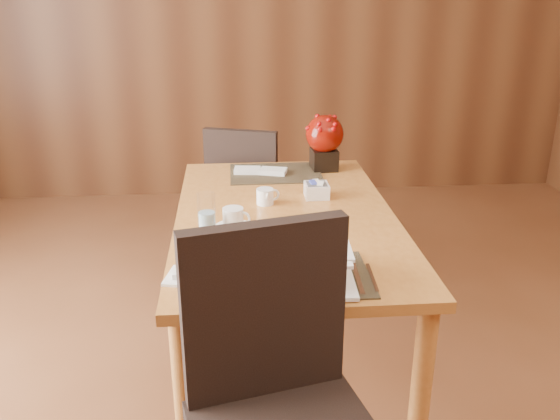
{
  "coord_description": "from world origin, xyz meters",
  "views": [
    {
      "loc": [
        -0.21,
        -1.66,
        1.66
      ],
      "look_at": [
        -0.04,
        0.35,
        0.87
      ],
      "focal_mm": 38.0,
      "sensor_mm": 36.0,
      "label": 1
    }
  ],
  "objects": [
    {
      "name": "soup_setting",
      "position": [
        0.01,
        0.02,
        0.81
      ],
      "size": [
        0.32,
        0.32,
        0.12
      ],
      "rotation": [
        0.0,
        0.0,
        -0.06
      ],
      "color": "white",
      "rests_on": "dining_table"
    },
    {
      "name": "sugar_caddy",
      "position": [
        0.16,
        0.8,
        0.78
      ],
      "size": [
        0.1,
        0.1,
        0.06
      ],
      "primitive_type": "cube",
      "rotation": [
        0.0,
        0.0,
        0.0
      ],
      "color": "white",
      "rests_on": "dining_table"
    },
    {
      "name": "back_wall",
      "position": [
        0.0,
        3.0,
        1.4
      ],
      "size": [
        5.0,
        0.02,
        2.8
      ],
      "primitive_type": "cube",
      "color": "#573119",
      "rests_on": "ground"
    },
    {
      "name": "bread_plate",
      "position": [
        -0.37,
        0.08,
        0.75
      ],
      "size": [
        0.16,
        0.16,
        0.01
      ],
      "primitive_type": "cube",
      "rotation": [
        0.0,
        0.0,
        -0.22
      ],
      "color": "white",
      "rests_on": "dining_table"
    },
    {
      "name": "near_chair",
      "position": [
        -0.11,
        -0.34,
        0.6
      ],
      "size": [
        0.59,
        0.6,
        1.06
      ],
      "rotation": [
        0.0,
        0.0,
        0.23
      ],
      "color": "black",
      "rests_on": "ground"
    },
    {
      "name": "berry_decor",
      "position": [
        0.25,
        1.2,
        0.91
      ],
      "size": [
        0.19,
        0.19,
        0.28
      ],
      "rotation": [
        0.0,
        0.0,
        0.08
      ],
      "color": "black",
      "rests_on": "dining_table"
    },
    {
      "name": "creamer_jug",
      "position": [
        -0.08,
        0.73,
        0.78
      ],
      "size": [
        0.12,
        0.12,
        0.07
      ],
      "primitive_type": null,
      "rotation": [
        0.0,
        0.0,
        0.26
      ],
      "color": "white",
      "rests_on": "dining_table"
    },
    {
      "name": "placemat_far",
      "position": [
        0.0,
        1.15,
        0.75
      ],
      "size": [
        0.45,
        0.33,
        0.01
      ],
      "primitive_type": "cube",
      "color": "black",
      "rests_on": "dining_table"
    },
    {
      "name": "water_glass",
      "position": [
        -0.32,
        0.43,
        0.83
      ],
      "size": [
        0.09,
        0.09,
        0.16
      ],
      "primitive_type": "cylinder",
      "rotation": [
        0.0,
        0.0,
        -0.38
      ],
      "color": "white",
      "rests_on": "dining_table"
    },
    {
      "name": "coffee_cup",
      "position": [
        -0.22,
        0.47,
        0.79
      ],
      "size": [
        0.15,
        0.15,
        0.09
      ],
      "rotation": [
        0.0,
        0.0,
        -0.39
      ],
      "color": "white",
      "rests_on": "dining_table"
    },
    {
      "name": "far_chair",
      "position": [
        -0.13,
        1.53,
        0.51
      ],
      "size": [
        0.53,
        0.53,
        0.91
      ],
      "rotation": [
        0.0,
        0.0,
        2.83
      ],
      "color": "black",
      "rests_on": "ground"
    },
    {
      "name": "napkins_far",
      "position": [
        -0.07,
        1.15,
        0.77
      ],
      "size": [
        0.27,
        0.14,
        0.02
      ],
      "primitive_type": null,
      "rotation": [
        0.0,
        0.0,
        -0.2
      ],
      "color": "white",
      "rests_on": "dining_table"
    },
    {
      "name": "placemat_near",
      "position": [
        0.0,
        0.05,
        0.75
      ],
      "size": [
        0.45,
        0.33,
        0.01
      ],
      "primitive_type": "cube",
      "color": "black",
      "rests_on": "dining_table"
    },
    {
      "name": "dining_table",
      "position": [
        0.0,
        0.6,
        0.65
      ],
      "size": [
        0.9,
        1.5,
        0.75
      ],
      "color": "#C77D37",
      "rests_on": "ground"
    }
  ]
}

